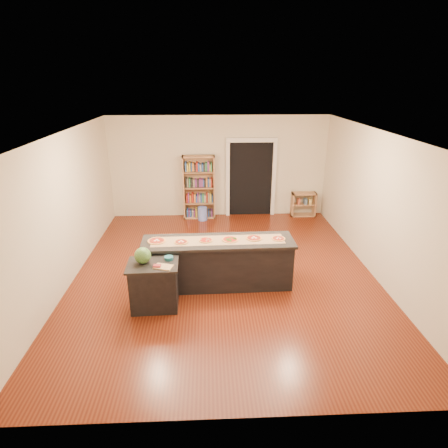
{
  "coord_description": "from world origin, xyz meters",
  "views": [
    {
      "loc": [
        -0.31,
        -6.74,
        3.74
      ],
      "look_at": [
        0.0,
        0.2,
        1.0
      ],
      "focal_mm": 30.0,
      "sensor_mm": 36.0,
      "label": 1
    }
  ],
  "objects_px": {
    "kitchen_island": "(218,263)",
    "side_counter": "(154,285)",
    "watermelon": "(143,256)",
    "bookshelf": "(199,187)",
    "waste_bin": "(203,214)",
    "low_shelf": "(303,204)"
  },
  "relations": [
    {
      "from": "kitchen_island",
      "to": "bookshelf",
      "type": "xyz_separation_m",
      "value": [
        -0.42,
        3.74,
        0.41
      ]
    },
    {
      "from": "bookshelf",
      "to": "low_shelf",
      "type": "bearing_deg",
      "value": 0.19
    },
    {
      "from": "bookshelf",
      "to": "waste_bin",
      "type": "height_order",
      "value": "bookshelf"
    },
    {
      "from": "bookshelf",
      "to": "waste_bin",
      "type": "bearing_deg",
      "value": -68.68
    },
    {
      "from": "waste_bin",
      "to": "side_counter",
      "type": "bearing_deg",
      "value": -100.51
    },
    {
      "from": "waste_bin",
      "to": "watermelon",
      "type": "height_order",
      "value": "watermelon"
    },
    {
      "from": "kitchen_island",
      "to": "watermelon",
      "type": "distance_m",
      "value": 1.52
    },
    {
      "from": "kitchen_island",
      "to": "side_counter",
      "type": "bearing_deg",
      "value": -149.08
    },
    {
      "from": "kitchen_island",
      "to": "waste_bin",
      "type": "distance_m",
      "value": 3.55
    },
    {
      "from": "kitchen_island",
      "to": "low_shelf",
      "type": "bearing_deg",
      "value": 54.42
    },
    {
      "from": "bookshelf",
      "to": "low_shelf",
      "type": "height_order",
      "value": "bookshelf"
    },
    {
      "from": "kitchen_island",
      "to": "bookshelf",
      "type": "bearing_deg",
      "value": 95.03
    },
    {
      "from": "kitchen_island",
      "to": "side_counter",
      "type": "distance_m",
      "value": 1.32
    },
    {
      "from": "bookshelf",
      "to": "low_shelf",
      "type": "relative_size",
      "value": 2.57
    },
    {
      "from": "side_counter",
      "to": "bookshelf",
      "type": "bearing_deg",
      "value": 79.08
    },
    {
      "from": "bookshelf",
      "to": "low_shelf",
      "type": "distance_m",
      "value": 3.02
    },
    {
      "from": "low_shelf",
      "to": "watermelon",
      "type": "xyz_separation_m",
      "value": [
        -3.82,
        -4.41,
        0.64
      ]
    },
    {
      "from": "low_shelf",
      "to": "waste_bin",
      "type": "bearing_deg",
      "value": -175.52
    },
    {
      "from": "waste_bin",
      "to": "low_shelf",
      "type": "bearing_deg",
      "value": 4.48
    },
    {
      "from": "kitchen_island",
      "to": "side_counter",
      "type": "height_order",
      "value": "kitchen_island"
    },
    {
      "from": "side_counter",
      "to": "low_shelf",
      "type": "bearing_deg",
      "value": 48.53
    },
    {
      "from": "side_counter",
      "to": "watermelon",
      "type": "bearing_deg",
      "value": 165.7
    }
  ]
}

